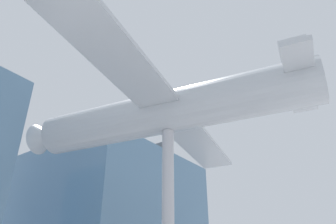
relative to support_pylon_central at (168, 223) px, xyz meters
The scene contains 2 objects.
support_pylon_central is the anchor object (origin of this frame).
suspended_airplane 4.58m from the support_pylon_central, 102.44° to the left, with size 15.16×13.74×3.04m.
Camera 1 is at (-9.91, -7.31, 1.58)m, focal length 35.00 mm.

